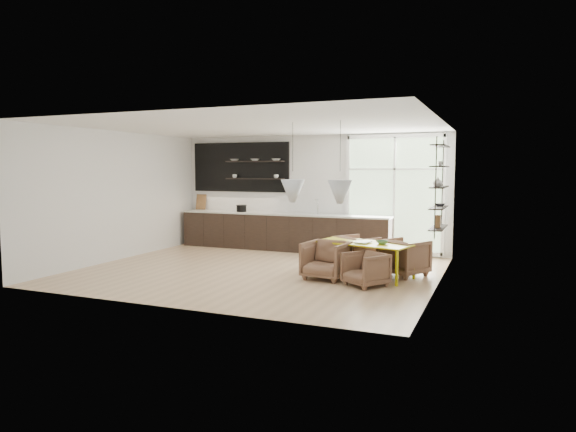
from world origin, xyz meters
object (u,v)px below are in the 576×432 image
at_px(dining_table, 364,245).
at_px(wire_stool, 323,254).
at_px(armchair_front_right, 365,269).
at_px(armchair_back_left, 356,252).
at_px(armchair_front_left, 326,260).
at_px(armchair_back_right, 404,257).

height_order(dining_table, wire_stool, dining_table).
relative_size(armchair_front_right, wire_stool, 1.47).
relative_size(armchair_back_left, wire_stool, 1.70).
height_order(armchair_front_right, wire_stool, armchair_front_right).
bearing_deg(wire_stool, armchair_front_left, -68.14).
xyz_separation_m(armchair_front_left, wire_stool, (-0.40, 1.00, -0.07)).
bearing_deg(armchair_front_right, wire_stool, 167.98).
bearing_deg(wire_stool, armchair_back_left, 14.79).
bearing_deg(wire_stool, armchair_front_right, -46.48).
height_order(armchair_back_right, armchair_front_left, armchair_front_left).
bearing_deg(dining_table, armchair_back_right, 44.07).
distance_m(dining_table, armchair_front_left, 0.81).
height_order(armchair_back_left, armchair_front_left, armchair_front_left).
height_order(dining_table, armchair_back_right, armchair_back_right).
bearing_deg(armchair_front_right, dining_table, 141.04).
distance_m(dining_table, armchair_back_left, 0.81).
distance_m(dining_table, armchair_front_right, 0.87).
bearing_deg(armchair_back_right, armchair_front_left, 63.33).
height_order(armchair_back_left, armchair_front_right, armchair_back_left).
height_order(armchair_back_left, wire_stool, armchair_back_left).
bearing_deg(armchair_back_right, armchair_back_left, 13.06).
bearing_deg(armchair_back_right, dining_table, 58.62).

